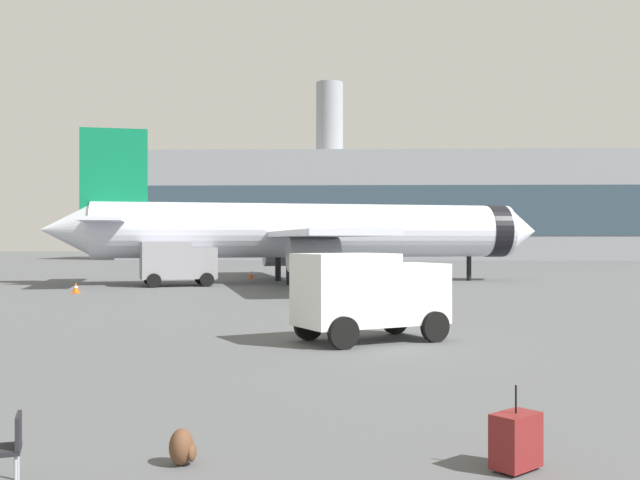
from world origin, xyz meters
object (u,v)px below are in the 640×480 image
airplane_at_gate (308,231)px  safety_cone_mid (251,275)px  service_truck (177,262)px  gate_chair (6,445)px  traveller_backpack (182,447)px  cargo_van (369,292)px  safety_cone_near (76,288)px  rolling_suitcase (516,440)px

airplane_at_gate → safety_cone_mid: size_ratio=53.34×
service_truck → gate_chair: size_ratio=6.12×
service_truck → safety_cone_mid: bearing=68.3°
traveller_backpack → service_truck: bearing=102.8°
cargo_van → service_truck: bearing=114.0°
safety_cone_near → traveller_backpack: size_ratio=1.29×
service_truck → safety_cone_near: bearing=-122.6°
airplane_at_gate → rolling_suitcase: airplane_at_gate is taller
safety_cone_near → rolling_suitcase: size_ratio=0.56×
rolling_suitcase → service_truck: bearing=108.9°
service_truck → safety_cone_near: 8.01m
rolling_suitcase → traveller_backpack: 4.35m
airplane_at_gate → traveller_backpack: airplane_at_gate is taller
rolling_suitcase → gate_chair: 6.34m
service_truck → rolling_suitcase: bearing=-71.1°
safety_cone_near → safety_cone_mid: bearing=63.5°
airplane_at_gate → safety_cone_mid: 7.67m
airplane_at_gate → gate_chair: airplane_at_gate is taller
airplane_at_gate → service_truck: bearing=-153.3°
safety_cone_near → gate_chair: (10.89, -31.91, 0.19)m
airplane_at_gate → safety_cone_mid: airplane_at_gate is taller
service_truck → traveller_backpack: (8.57, -37.69, -1.37)m
service_truck → cargo_van: service_truck is taller
service_truck → rolling_suitcase: (12.91, -37.80, -1.22)m
airplane_at_gate → safety_cone_near: 17.00m
cargo_van → safety_cone_near: 24.81m
service_truck → traveller_backpack: bearing=-77.2°
traveller_backpack → gate_chair: (-1.94, -0.88, 0.27)m
safety_cone_mid → cargo_van: bearing=-77.4°
traveller_backpack → gate_chair: size_ratio=0.56×
airplane_at_gate → cargo_van: (3.13, -29.99, -2.21)m
service_truck → safety_cone_mid: 10.08m
cargo_van → gate_chair: bearing=-110.9°
service_truck → safety_cone_near: size_ratio=8.49×
airplane_at_gate → cargo_van: 30.24m
cargo_van → traveller_backpack: cargo_van is taller
cargo_van → safety_cone_near: cargo_van is taller
service_truck → safety_cone_mid: service_truck is taller
cargo_van → rolling_suitcase: cargo_van is taller
airplane_at_gate → gate_chair: size_ratio=41.16×
traveller_backpack → rolling_suitcase: bearing=-1.4°
service_truck → safety_cone_mid: size_ratio=7.93×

